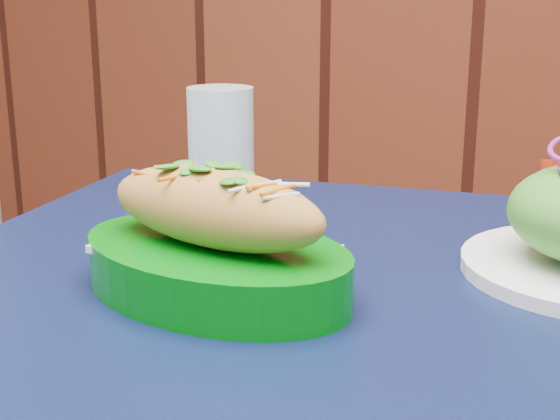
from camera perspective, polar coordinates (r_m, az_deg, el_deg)
The scene contains 2 objects.
banh_mi_basket at distance 0.61m, azimuth -4.78°, elevation -2.36°, with size 0.25×0.17×0.11m.
water_glass at distance 0.91m, azimuth -4.34°, elevation 5.04°, with size 0.08×0.08×0.12m, color silver.
Camera 1 is at (-0.28, 1.11, 0.98)m, focal length 50.00 mm.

